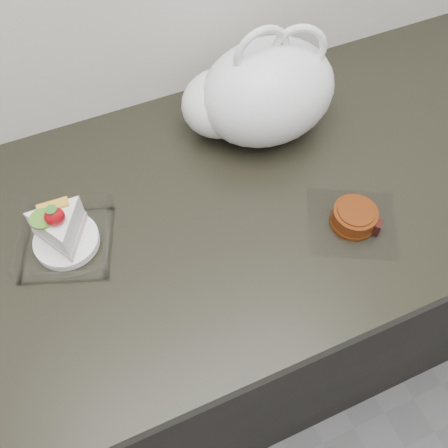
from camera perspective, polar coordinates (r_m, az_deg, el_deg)
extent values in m
cube|color=black|center=(1.32, -1.90, -10.27)|extent=(2.00, 0.60, 0.86)
cube|color=black|center=(0.93, -2.67, 0.87)|extent=(2.04, 0.64, 0.04)
cube|color=white|center=(0.91, -17.37, -2.16)|extent=(0.20, 0.20, 0.00)
cylinder|color=white|center=(0.90, -17.53, -1.84)|extent=(0.11, 0.11, 0.02)
ellipsoid|color=red|center=(0.82, -18.79, 0.80)|extent=(0.03, 0.03, 0.03)
cone|color=#2D7223|center=(0.81, -19.10, 1.45)|extent=(0.02, 0.02, 0.01)
cylinder|color=#52912A|center=(0.84, -20.06, 0.57)|extent=(0.04, 0.04, 0.01)
cube|color=gold|center=(0.85, -18.98, 2.00)|extent=(0.05, 0.02, 0.01)
cube|color=white|center=(0.92, 14.43, 0.15)|extent=(0.21, 0.20, 0.00)
cylinder|color=#65260C|center=(0.91, 14.66, 0.76)|extent=(0.10, 0.10, 0.03)
cylinder|color=#65260C|center=(0.92, 14.49, 0.31)|extent=(0.10, 0.10, 0.01)
cylinder|color=#65260C|center=(0.89, 14.90, 1.42)|extent=(0.08, 0.08, 0.00)
cube|color=black|center=(0.91, 16.79, -0.28)|extent=(0.03, 0.03, 0.03)
ellipsoid|color=white|center=(0.97, 4.98, 14.72)|extent=(0.29, 0.24, 0.20)
ellipsoid|color=white|center=(0.98, -0.34, 13.63)|extent=(0.17, 0.16, 0.13)
torus|color=white|center=(0.91, 4.33, 18.81)|extent=(0.11, 0.02, 0.11)
torus|color=white|center=(0.93, 8.56, 19.11)|extent=(0.10, 0.05, 0.10)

